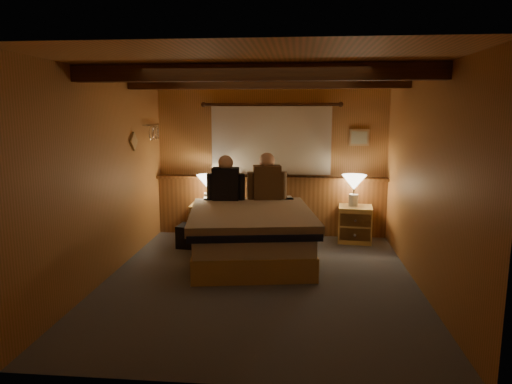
# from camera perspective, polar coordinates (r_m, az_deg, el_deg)

# --- Properties ---
(floor) EXTENTS (4.20, 4.20, 0.00)m
(floor) POSITION_cam_1_polar(r_m,az_deg,el_deg) (5.44, 0.47, -10.92)
(floor) COLOR #4B5059
(floor) RESTS_ON ground
(ceiling) EXTENTS (4.20, 4.20, 0.00)m
(ceiling) POSITION_cam_1_polar(r_m,az_deg,el_deg) (5.10, 0.51, 15.16)
(ceiling) COLOR #E39355
(ceiling) RESTS_ON wall_back
(wall_back) EXTENTS (3.60, 0.00, 3.60)m
(wall_back) POSITION_cam_1_polar(r_m,az_deg,el_deg) (7.21, 1.91, 4.11)
(wall_back) COLOR #B37140
(wall_back) RESTS_ON floor
(wall_left) EXTENTS (0.00, 4.20, 4.20)m
(wall_left) POSITION_cam_1_polar(r_m,az_deg,el_deg) (5.58, -18.27, 1.86)
(wall_left) COLOR #B37140
(wall_left) RESTS_ON floor
(wall_right) EXTENTS (0.00, 4.20, 4.20)m
(wall_right) POSITION_cam_1_polar(r_m,az_deg,el_deg) (5.29, 20.30, 1.33)
(wall_right) COLOR #B37140
(wall_right) RESTS_ON floor
(wall_front) EXTENTS (3.60, 0.00, 3.60)m
(wall_front) POSITION_cam_1_polar(r_m,az_deg,el_deg) (3.08, -2.84, -3.95)
(wall_front) COLOR #B37140
(wall_front) RESTS_ON floor
(wainscot) EXTENTS (3.60, 0.23, 0.94)m
(wainscot) POSITION_cam_1_polar(r_m,az_deg,el_deg) (7.26, 1.85, -1.57)
(wainscot) COLOR brown
(wainscot) RESTS_ON wall_back
(curtain_window) EXTENTS (2.18, 0.09, 1.11)m
(curtain_window) POSITION_cam_1_polar(r_m,az_deg,el_deg) (7.11, 1.89, 6.62)
(curtain_window) COLOR #482A12
(curtain_window) RESTS_ON wall_back
(ceiling_beams) EXTENTS (3.60, 1.65, 0.16)m
(ceiling_beams) POSITION_cam_1_polar(r_m,az_deg,el_deg) (5.24, 0.65, 14.04)
(ceiling_beams) COLOR #482A12
(ceiling_beams) RESTS_ON ceiling
(coat_rail) EXTENTS (0.05, 0.55, 0.24)m
(coat_rail) POSITION_cam_1_polar(r_m,az_deg,el_deg) (6.98, -12.70, 7.52)
(coat_rail) COLOR silver
(coat_rail) RESTS_ON wall_left
(framed_print) EXTENTS (0.30, 0.04, 0.25)m
(framed_print) POSITION_cam_1_polar(r_m,az_deg,el_deg) (7.21, 12.77, 6.65)
(framed_print) COLOR tan
(framed_print) RESTS_ON wall_back
(bed) EXTENTS (1.81, 2.20, 0.68)m
(bed) POSITION_cam_1_polar(r_m,az_deg,el_deg) (6.07, -0.65, -5.16)
(bed) COLOR tan
(bed) RESTS_ON floor
(nightstand_left) EXTENTS (0.50, 0.46, 0.54)m
(nightstand_left) POSITION_cam_1_polar(r_m,az_deg,el_deg) (7.10, -6.16, -3.67)
(nightstand_left) COLOR tan
(nightstand_left) RESTS_ON floor
(nightstand_right) EXTENTS (0.54, 0.49, 0.54)m
(nightstand_right) POSITION_cam_1_polar(r_m,az_deg,el_deg) (7.05, 12.26, -3.93)
(nightstand_right) COLOR tan
(nightstand_right) RESTS_ON floor
(lamp_left) EXTENTS (0.35, 0.35, 0.46)m
(lamp_left) POSITION_cam_1_polar(r_m,az_deg,el_deg) (6.99, -6.00, 1.03)
(lamp_left) COLOR silver
(lamp_left) RESTS_ON nightstand_left
(lamp_right) EXTENTS (0.36, 0.36, 0.47)m
(lamp_right) POSITION_cam_1_polar(r_m,az_deg,el_deg) (6.95, 12.14, 0.95)
(lamp_right) COLOR silver
(lamp_right) RESTS_ON nightstand_right
(person_left) EXTENTS (0.56, 0.23, 0.68)m
(person_left) POSITION_cam_1_polar(r_m,az_deg,el_deg) (6.60, -3.80, 1.31)
(person_left) COLOR black
(person_left) RESTS_ON bed
(person_right) EXTENTS (0.58, 0.29, 0.71)m
(person_right) POSITION_cam_1_polar(r_m,az_deg,el_deg) (6.64, 1.38, 1.51)
(person_right) COLOR #4D351F
(person_right) RESTS_ON bed
(duffel_bag) EXTENTS (0.58, 0.39, 0.39)m
(duffel_bag) POSITION_cam_1_polar(r_m,az_deg,el_deg) (6.68, -7.37, -5.44)
(duffel_bag) COLOR black
(duffel_bag) RESTS_ON floor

